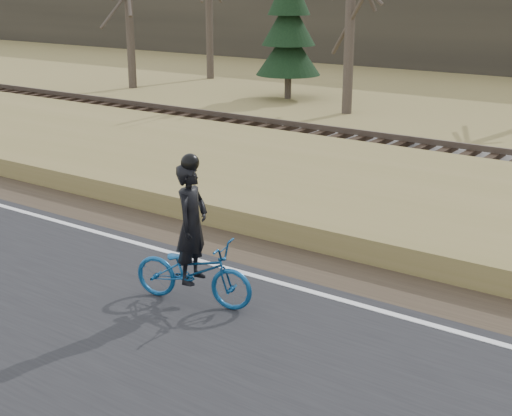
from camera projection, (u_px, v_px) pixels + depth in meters
The scene contains 11 objects.
ground at pixel (28, 221), 14.26m from camera, with size 120.00×120.00×0.00m, color olive.
edge_line at pixel (36, 215), 14.40m from camera, with size 120.00×0.12×0.01m, color silver.
shoulder at pixel (74, 205), 15.19m from camera, with size 120.00×1.60×0.04m, color #473A2B.
embankment at pixel (168, 167), 17.47m from camera, with size 120.00×5.00×0.44m, color olive.
ballast at pixel (256, 140), 20.44m from camera, with size 120.00×3.00×0.45m, color slate.
railroad at pixel (256, 129), 20.34m from camera, with size 120.00×2.40×0.29m.
treeline_backdrop at pixel (500, 13), 36.76m from camera, with size 120.00×4.00×6.00m, color #383328.
cyclist at pixel (193, 257), 10.31m from camera, with size 1.96×1.04×2.25m.
bare_tree_far_left at pixel (129, 7), 30.83m from camera, with size 0.36×0.36×6.95m, color #4E4339.
bare_tree_near_left at pixel (350, 17), 24.76m from camera, with size 0.36×0.36×6.77m, color #4E4339.
conifer at pixel (289, 23), 28.13m from camera, with size 2.60×2.60×6.32m.
Camera 1 is at (11.48, -8.45, 4.60)m, focal length 50.00 mm.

